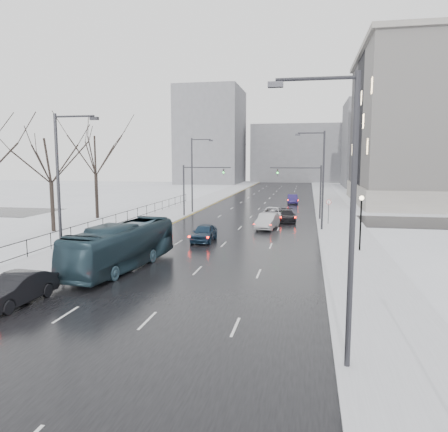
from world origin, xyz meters
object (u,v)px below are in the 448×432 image
Objects in this scene: sedan_right_far at (287,216)px; mast_signal_left at (192,184)px; bus at (122,246)px; sedan_right_distant at (293,199)px; streetlight_r_near at (346,208)px; sedan_center_near at (204,233)px; tree_park_d at (54,232)px; sedan_right_cross at (272,214)px; tree_park_e at (98,219)px; streetlight_l_near at (62,185)px; lamppost_r_mid at (361,215)px; no_uturn_sign at (329,204)px; sedan_left_near at (16,289)px; streetlight_r_mid at (321,175)px; sedan_right_near at (267,221)px; streetlight_l_far at (194,171)px; mast_signal_right at (311,186)px.

mast_signal_left is at bearing 163.23° from sedan_right_far.
bus is 2.40× the size of sedan_right_distant.
streetlight_r_near is 24.73m from sedan_center_near.
tree_park_d is 2.24× the size of sedan_right_cross.
tree_park_d is 39.62m from sedan_right_distant.
tree_park_d is 10.01m from tree_park_e.
lamppost_r_mid is (19.17, 10.00, -2.67)m from streetlight_l_near.
sedan_right_cross is (20.66, 12.39, 0.81)m from tree_park_d.
sedan_center_near is at bearing -104.79° from sedan_right_distant.
lamppost_r_mid is 1.59× the size of no_uturn_sign.
streetlight_r_near reaches higher than bus.
streetlight_r_near reaches higher than sedan_left_near.
no_uturn_sign is at bearing -27.02° from sedan_right_far.
tree_park_e is at bearing 178.28° from sedan_right_far.
lamppost_r_mid is at bearing -44.48° from mast_signal_left.
sedan_right_far is at bearing 121.69° from streetlight_r_mid.
no_uturn_sign is at bearing 46.18° from sedan_center_near.
mast_signal_left is at bearing 88.28° from streetlight_l_near.
streetlight_l_near reaches higher than sedan_right_near.
lamppost_r_mid is (28.80, -4.00, 2.94)m from tree_park_d.
tree_park_e is at bearing 180.00° from no_uturn_sign.
tree_park_e is at bearing 112.69° from streetlight_l_near.
no_uturn_sign is 0.61× the size of sedan_center_near.
bus is 2.31× the size of sedan_right_far.
sedan_right_cross is at bearing 6.48° from tree_park_e.
mast_signal_left is (0.84, -4.00, -1.51)m from streetlight_l_far.
mast_signal_left reaches higher than sedan_right_distant.
no_uturn_sign is at bearing 88.26° from streetlight_r_near.
streetlight_l_near is at bearing 148.52° from streetlight_r_near.
tree_park_d reaches higher than no_uturn_sign.
sedan_right_near is 0.86× the size of sedan_right_cross.
sedan_right_far is (-2.71, -2.25, -3.39)m from mast_signal_right.
no_uturn_sign is at bearing -13.60° from mast_signal_left.
streetlight_r_near is 20.38m from lamppost_r_mid.
streetlight_r_near reaches higher than no_uturn_sign.
mast_signal_left is (-15.49, 8.00, -1.51)m from streetlight_r_mid.
sedan_center_near is (6.21, -19.96, -4.82)m from streetlight_l_far.
tree_park_e is 32.10m from sedan_left_near.
sedan_right_distant is at bearing 100.03° from lamppost_r_mid.
streetlight_r_mid is (0.00, 30.00, 0.00)m from streetlight_r_near.
tree_park_e is 2.08× the size of mast_signal_right.
sedan_left_near is (-15.37, -26.15, -4.80)m from streetlight_r_mid.
mast_signal_right is 29.21m from bus.
streetlight_l_far is (9.63, 18.00, 5.62)m from tree_park_d.
sedan_right_distant is at bearing 84.85° from bus.
streetlight_r_mid is 30.71m from sedan_left_near.
tree_park_d is 28.88m from no_uturn_sign.
sedan_right_distant is (-3.67, 26.74, -4.84)m from streetlight_r_mid.
sedan_left_near is (-14.53, -34.15, -3.29)m from mast_signal_right.
bus is 25.98m from sedan_right_cross.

